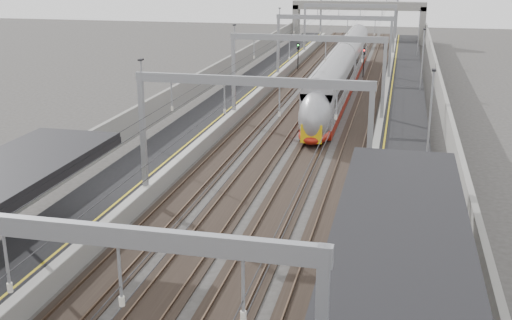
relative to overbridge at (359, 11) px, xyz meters
The scene contains 12 objects.
platform_left 55.79m from the overbridge, 98.28° to the right, with size 4.00×120.00×1.00m, color black.
platform_right 55.79m from the overbridge, 81.72° to the right, with size 4.00×120.00×1.00m, color black.
tracks 55.25m from the overbridge, 90.00° to the right, with size 11.40×140.00×0.20m.
overhead_line 48.39m from the overbridge, 90.00° to the right, with size 13.00×140.00×6.60m.
overbridge is the anchor object (origin of this frame).
wall_left 56.25m from the overbridge, 101.51° to the right, with size 0.30×120.00×3.20m, color gray.
wall_right 56.25m from the overbridge, 78.49° to the right, with size 0.30×120.00×3.20m, color gray.
train 44.09m from the overbridge, 88.04° to the right, with size 2.52×45.95×3.99m.
bench 89.10m from the overbridge, 84.39° to the right, with size 0.54×1.85×0.95m.
signal_green 30.91m from the overbridge, 99.73° to the right, with size 0.32×0.32×3.48m.
signal_red_near 33.64m from the overbridge, 84.52° to the right, with size 0.32×0.32×3.48m.
signal_red_far 29.11m from the overbridge, 79.26° to the right, with size 0.32×0.32×3.48m.
Camera 1 is at (7.67, -10.57, 13.45)m, focal length 45.00 mm.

